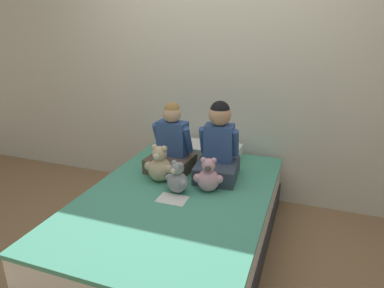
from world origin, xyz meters
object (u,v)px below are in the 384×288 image
at_px(bed, 177,222).
at_px(sign_card, 173,199).
at_px(teddy_bear_between_children, 177,179).
at_px(pillow_at_headboard, 209,151).
at_px(child_on_right, 218,147).
at_px(teddy_bear_held_by_right_child, 208,177).
at_px(teddy_bear_held_by_left_child, 160,166).
at_px(child_on_left, 171,145).

height_order(bed, sign_card, sign_card).
distance_m(teddy_bear_between_children, pillow_at_headboard, 0.75).
height_order(bed, pillow_at_headboard, pillow_at_headboard).
bearing_deg(pillow_at_headboard, bed, -90.00).
xyz_separation_m(child_on_right, sign_card, (-0.19, -0.49, -0.24)).
bearing_deg(teddy_bear_held_by_right_child, bed, -156.83).
bearing_deg(child_on_right, teddy_bear_between_children, -123.63).
bearing_deg(bed, child_on_right, 64.90).
xyz_separation_m(child_on_right, teddy_bear_between_children, (-0.20, -0.37, -0.14)).
height_order(child_on_right, pillow_at_headboard, child_on_right).
bearing_deg(teddy_bear_held_by_right_child, child_on_right, 78.40).
bearing_deg(teddy_bear_held_by_right_child, teddy_bear_held_by_left_child, 163.05).
distance_m(bed, teddy_bear_held_by_right_child, 0.42).
bearing_deg(sign_card, bed, 91.02).
bearing_deg(teddy_bear_held_by_right_child, teddy_bear_between_children, -166.35).
xyz_separation_m(teddy_bear_held_by_right_child, pillow_at_headboard, (-0.20, 0.65, -0.06)).
distance_m(bed, sign_card, 0.25).
xyz_separation_m(teddy_bear_held_by_right_child, sign_card, (-0.19, -0.22, -0.11)).
relative_size(child_on_left, teddy_bear_held_by_left_child, 1.95).
height_order(child_on_right, teddy_bear_held_by_right_child, child_on_right).
bearing_deg(teddy_bear_held_by_left_child, teddy_bear_between_children, -30.51).
relative_size(teddy_bear_held_by_left_child, pillow_at_headboard, 0.52).
xyz_separation_m(bed, pillow_at_headboard, (0.00, 0.79, 0.29)).
xyz_separation_m(bed, child_on_right, (0.19, 0.41, 0.48)).
distance_m(bed, child_on_left, 0.64).
bearing_deg(bed, pillow_at_headboard, 90.00).
xyz_separation_m(bed, teddy_bear_held_by_left_child, (-0.21, 0.17, 0.36)).
relative_size(bed, sign_card, 9.25).
xyz_separation_m(teddy_bear_held_by_left_child, pillow_at_headboard, (0.21, 0.62, -0.07)).
height_order(teddy_bear_held_by_right_child, sign_card, teddy_bear_held_by_right_child).
bearing_deg(teddy_bear_between_children, bed, -55.20).
distance_m(child_on_left, sign_card, 0.57).
height_order(child_on_right, sign_card, child_on_right).
bearing_deg(child_on_right, bed, -120.24).
bearing_deg(pillow_at_headboard, sign_card, -89.91).
relative_size(child_on_left, sign_card, 2.76).
bearing_deg(child_on_left, pillow_at_headboard, 65.75).
height_order(bed, teddy_bear_held_by_right_child, teddy_bear_held_by_right_child).
height_order(teddy_bear_between_children, sign_card, teddy_bear_between_children).
relative_size(child_on_right, teddy_bear_held_by_left_child, 2.08).
distance_m(child_on_right, pillow_at_headboard, 0.47).
height_order(bed, teddy_bear_between_children, teddy_bear_between_children).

